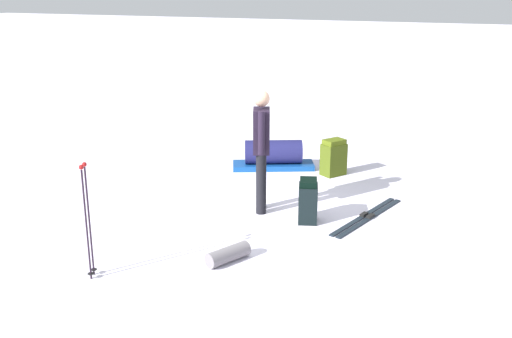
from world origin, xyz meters
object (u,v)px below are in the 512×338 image
(skier_standing, at_px, (261,145))
(sleeping_mat_rolled, at_px, (228,254))
(ski_poles_planted_near, at_px, (87,215))
(gear_sled, at_px, (273,155))
(backpack_large_dark, at_px, (308,201))
(backpack_bright, at_px, (334,158))
(ski_pair_near, at_px, (367,217))

(skier_standing, xyz_separation_m, sleeping_mat_rolled, (-1.65, -0.19, -0.86))
(ski_poles_planted_near, distance_m, gear_sled, 4.51)
(backpack_large_dark, relative_size, backpack_bright, 0.98)
(skier_standing, height_order, ski_poles_planted_near, skier_standing)
(ski_pair_near, distance_m, backpack_bright, 1.92)
(ski_poles_planted_near, bearing_deg, gear_sled, -7.37)
(sleeping_mat_rolled, bearing_deg, gear_sled, 10.62)
(ski_pair_near, height_order, backpack_large_dark, backpack_large_dark)
(ski_pair_near, distance_m, gear_sled, 2.57)
(backpack_bright, height_order, sleeping_mat_rolled, backpack_bright)
(ski_pair_near, height_order, backpack_bright, backpack_bright)
(backpack_large_dark, bearing_deg, ski_poles_planted_near, 142.89)
(backpack_bright, height_order, gear_sled, backpack_bright)
(backpack_bright, distance_m, sleeping_mat_rolled, 3.61)
(skier_standing, distance_m, backpack_large_dark, 0.99)
(ski_poles_planted_near, bearing_deg, skier_standing, -22.93)
(ski_pair_near, bearing_deg, ski_poles_planted_near, 137.74)
(backpack_large_dark, relative_size, sleeping_mat_rolled, 1.07)
(ski_poles_planted_near, bearing_deg, backpack_bright, -20.10)
(sleeping_mat_rolled, bearing_deg, backpack_bright, -6.00)
(ski_pair_near, xyz_separation_m, sleeping_mat_rolled, (-1.90, 1.25, 0.08))
(sleeping_mat_rolled, bearing_deg, skier_standing, 6.59)
(backpack_bright, xyz_separation_m, sleeping_mat_rolled, (-3.58, 0.38, -0.21))
(backpack_bright, relative_size, ski_poles_planted_near, 0.47)
(gear_sled, distance_m, sleeping_mat_rolled, 3.65)
(backpack_large_dark, xyz_separation_m, sleeping_mat_rolled, (-1.49, 0.53, -0.20))
(skier_standing, bearing_deg, sleeping_mat_rolled, -173.41)
(skier_standing, distance_m, ski_poles_planted_near, 2.72)
(skier_standing, relative_size, sleeping_mat_rolled, 3.09)
(ski_pair_near, xyz_separation_m, ski_poles_planted_near, (-2.75, 2.50, 0.71))
(skier_standing, relative_size, backpack_large_dark, 2.89)
(backpack_large_dark, relative_size, gear_sled, 0.41)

